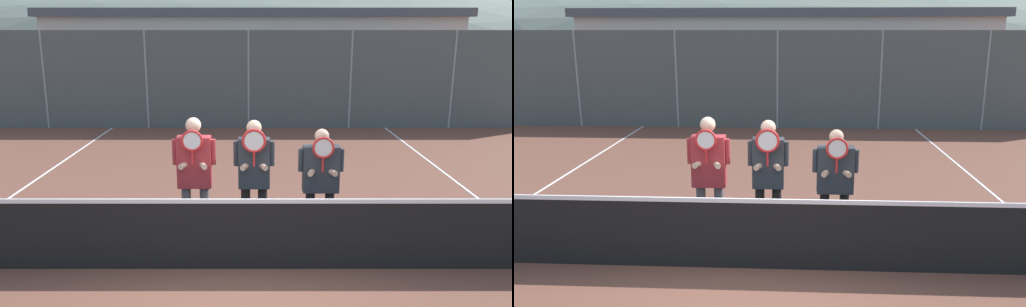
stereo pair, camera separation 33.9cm
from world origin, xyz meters
TOP-DOWN VIEW (x-y plane):
  - ground_plane at (0.00, 0.00)m, footprint 120.00×120.00m
  - hill_distant at (0.00, 62.31)m, footprint 102.92×57.18m
  - clubhouse_building at (0.09, 18.52)m, footprint 18.84×5.50m
  - fence_back at (-0.00, 9.52)m, footprint 18.87×0.06m
  - tennis_net at (0.00, 0.00)m, footprint 11.50×0.09m
  - court_line_left_sideline at (-4.28, 3.00)m, footprint 0.05×16.00m
  - court_line_right_sideline at (4.28, 3.00)m, footprint 0.05×16.00m
  - player_leftmost at (-0.61, 0.67)m, footprint 0.59×0.34m
  - player_center_left at (0.20, 0.72)m, footprint 0.56×0.34m
  - player_center_right at (1.12, 0.70)m, footprint 0.63×0.34m
  - car_far_left at (-5.71, 12.91)m, footprint 4.29×2.09m
  - car_left_of_center at (-0.47, 12.66)m, footprint 4.67×1.95m
  - car_center at (4.91, 12.78)m, footprint 4.58×2.02m

SIDE VIEW (x-z plane):
  - ground_plane at x=0.00m, z-range 0.00..0.00m
  - hill_distant at x=0.00m, z-range -10.01..10.01m
  - court_line_left_sideline at x=-4.28m, z-range 0.00..0.01m
  - court_line_right_sideline at x=4.28m, z-range 0.00..0.01m
  - tennis_net at x=0.00m, z-range -0.03..1.01m
  - car_far_left at x=-5.71m, z-range 0.03..1.72m
  - car_center at x=4.91m, z-range 0.02..1.75m
  - car_left_of_center at x=-0.47m, z-range 0.02..1.76m
  - player_center_right at x=1.12m, z-range 0.16..1.85m
  - player_center_left at x=0.20m, z-range 0.16..1.97m
  - player_leftmost at x=-0.61m, z-range 0.17..2.02m
  - fence_back at x=0.00m, z-range 0.00..2.98m
  - clubhouse_building at x=0.09m, z-range 0.02..3.92m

